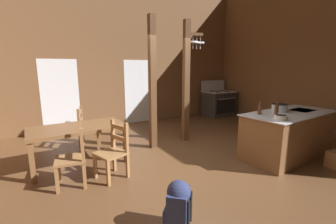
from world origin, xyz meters
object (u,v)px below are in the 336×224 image
Objects in this scene: mixing_bowl_on_counter at (281,117)px; stove_range at (219,103)px; kitchen_island at (288,134)px; dining_table at (78,131)px; bottle_short_on_counter at (260,109)px; backpack at (178,204)px; ladderback_chair_by_post at (74,158)px; bottle_tall_on_counter at (276,111)px; ladderback_chair_near_window at (87,129)px; ladderback_chair_at_table_end at (113,151)px; stockpot_on_counter at (279,108)px.

stove_range is at bearing 61.08° from mixing_bowl_on_counter.
kitchen_island is 0.95m from mixing_bowl_on_counter.
dining_table is at bearing 155.98° from kitchen_island.
bottle_short_on_counter is (-2.19, -3.55, 0.55)m from stove_range.
kitchen_island reaches higher than backpack.
backpack is (0.68, -2.47, -0.34)m from dining_table.
mixing_bowl_on_counter is (3.11, -2.01, 0.31)m from dining_table.
bottle_short_on_counter is at bearing -26.07° from dining_table.
ladderback_chair_by_post is 3.63m from bottle_tall_on_counter.
ladderback_chair_near_window is 1.59× the size of backpack.
dining_table is at bearing 147.06° from mixing_bowl_on_counter.
ladderback_chair_by_post is 4.32× the size of mixing_bowl_on_counter.
mixing_bowl_on_counter is at bearing -158.81° from kitchen_island.
bottle_tall_on_counter is at bearing 13.96° from backpack.
ladderback_chair_at_table_end is 1.65m from backpack.
bottle_short_on_counter is at bearing 85.77° from mixing_bowl_on_counter.
ladderback_chair_by_post is at bearing 159.90° from mixing_bowl_on_counter.
kitchen_island is at bearing 13.25° from backpack.
bottle_short_on_counter is at bearing -12.39° from ladderback_chair_by_post.
bottle_short_on_counter reaches higher than backpack.
bottle_short_on_counter reaches higher than dining_table.
backpack is (-3.18, -0.75, -0.15)m from kitchen_island.
stove_range reaches higher than bottle_tall_on_counter.
ladderback_chair_near_window is 3.56× the size of bottle_short_on_counter.
stockpot_on_counter reaches higher than dining_table.
bottle_short_on_counter is (0.04, 0.48, 0.07)m from mixing_bowl_on_counter.
backpack is at bearing -83.61° from ladderback_chair_near_window.
ladderback_chair_near_window reaches higher than backpack.
stove_range is 3.48× the size of stockpot_on_counter.
bottle_short_on_counter is (2.72, -0.69, 0.58)m from ladderback_chair_at_table_end.
bottle_tall_on_counter is at bearing -150.69° from stockpot_on_counter.
bottle_tall_on_counter is 1.13× the size of bottle_short_on_counter.
mixing_bowl_on_counter reaches higher than ladderback_chair_at_table_end.
ladderback_chair_at_table_end is at bearing 168.03° from stockpot_on_counter.
bottle_tall_on_counter is 0.31m from bottle_short_on_counter.
ladderback_chair_at_table_end is 2.50× the size of stockpot_on_counter.
ladderback_chair_near_window reaches higher than dining_table.
ladderback_chair_near_window is at bearing 93.67° from ladderback_chair_at_table_end.
kitchen_island is 3.27m from backpack.
ladderback_chair_by_post is at bearing -103.90° from dining_table.
dining_table is 2.91× the size of backpack.
bottle_short_on_counter is at bearing -39.97° from ladderback_chair_near_window.
ladderback_chair_at_table_end is 3.03m from bottle_tall_on_counter.
dining_table is 3.73m from bottle_tall_on_counter.
backpack is 2.24× the size of bottle_short_on_counter.
bottle_tall_on_counter reaches higher than dining_table.
dining_table is 3.72m from mixing_bowl_on_counter.
backpack is 2.73m from bottle_short_on_counter.
dining_table is at bearing -110.40° from ladderback_chair_near_window.
bottle_tall_on_counter is (0.12, 0.18, 0.08)m from mixing_bowl_on_counter.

